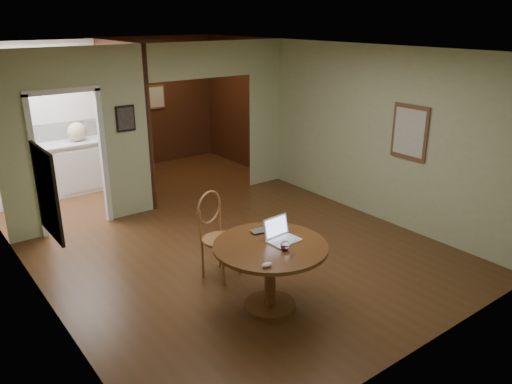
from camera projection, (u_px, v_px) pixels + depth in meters
floor at (253, 260)px, 6.71m from camera, size 5.00×5.00×0.00m
room_shell at (119, 130)px, 8.33m from camera, size 5.20×7.50×5.00m
dining_table at (270, 261)px, 5.43m from camera, size 1.25×1.25×0.78m
chair at (216, 230)px, 6.14m from camera, size 0.58×0.58×1.10m
open_laptop at (280, 234)px, 5.47m from camera, size 0.36×0.31×0.24m
closed_laptop at (266, 232)px, 5.65m from camera, size 0.35×0.26×0.03m
mouse at (267, 265)px, 4.88m from camera, size 0.12×0.07×0.05m
wine_glass at (285, 246)px, 5.21m from camera, size 0.10×0.10×0.11m
pen at (292, 255)px, 5.12m from camera, size 0.10×0.09×0.01m
kitchen_cabinet at (52, 171)px, 8.93m from camera, size 2.06×0.60×0.94m
grocery_bag at (77, 132)px, 9.01m from camera, size 0.38×0.33×0.34m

